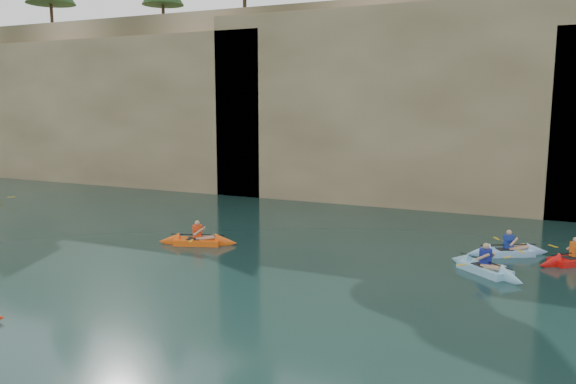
% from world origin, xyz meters
% --- Properties ---
extents(ground, '(160.00, 160.00, 0.00)m').
position_xyz_m(ground, '(0.00, 0.00, 0.00)').
color(ground, black).
rests_on(ground, ground).
extents(cliff, '(70.00, 16.00, 12.00)m').
position_xyz_m(cliff, '(0.00, 30.00, 6.00)').
color(cliff, tan).
rests_on(cliff, ground).
extents(cliff_slab_west, '(26.00, 2.40, 10.56)m').
position_xyz_m(cliff_slab_west, '(-20.00, 22.60, 5.28)').
color(cliff_slab_west, tan).
rests_on(cliff_slab_west, ground).
extents(cliff_slab_center, '(24.00, 2.40, 11.40)m').
position_xyz_m(cliff_slab_center, '(2.00, 22.60, 5.70)').
color(cliff_slab_center, tan).
rests_on(cliff_slab_center, ground).
extents(sea_cave_west, '(4.50, 1.00, 4.00)m').
position_xyz_m(sea_cave_west, '(-18.00, 21.95, 2.00)').
color(sea_cave_west, black).
rests_on(sea_cave_west, ground).
extents(sea_cave_center, '(3.50, 1.00, 3.20)m').
position_xyz_m(sea_cave_center, '(-4.00, 21.95, 1.60)').
color(sea_cave_center, black).
rests_on(sea_cave_center, ground).
extents(sea_cave_east, '(5.00, 1.00, 4.50)m').
position_xyz_m(sea_cave_east, '(10.00, 21.95, 2.25)').
color(sea_cave_east, black).
rests_on(sea_cave_east, ground).
extents(kayaker_orange, '(3.37, 2.36, 1.26)m').
position_xyz_m(kayaker_orange, '(-4.05, 10.11, 0.15)').
color(kayaker_orange, '#FF5910').
rests_on(kayaker_orange, ground).
extents(kayaker_ltblue_near, '(3.05, 2.72, 1.31)m').
position_xyz_m(kayaker_ltblue_near, '(7.17, 10.88, 0.16)').
color(kayaker_ltblue_near, '#85C2DE').
rests_on(kayaker_ltblue_near, ground).
extents(kayaker_red_far, '(2.86, 2.89, 1.22)m').
position_xyz_m(kayaker_red_far, '(10.05, 13.44, 0.15)').
color(kayaker_red_far, red).
rests_on(kayaker_red_far, ground).
extents(kayaker_ltblue_mid, '(3.20, 2.23, 1.24)m').
position_xyz_m(kayaker_ltblue_mid, '(7.77, 13.64, 0.15)').
color(kayaker_ltblue_mid, '#98CDFE').
rests_on(kayaker_ltblue_mid, ground).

